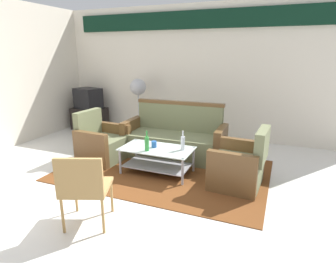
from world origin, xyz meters
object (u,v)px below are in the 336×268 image
cup (154,144)px  wicker_chair (84,185)px  coffee_table (157,157)px  television (88,98)px  couch (175,140)px  armchair_left (102,144)px  bottle_green (147,143)px  pedestal_fan (138,90)px  tv_stand (90,119)px  bottle_clear (183,143)px  armchair_right (239,167)px

cup → wicker_chair: 1.61m
coffee_table → television: 3.23m
couch → armchair_left: bearing=28.8°
bottle_green → pedestal_fan: size_ratio=0.24×
bottle_green → tv_stand: size_ratio=0.38×
bottle_clear → wicker_chair: (-0.51, -1.66, -0.03)m
armchair_left → cup: size_ratio=8.50×
tv_stand → television: television is taller
bottle_green → cup: size_ratio=3.06×
couch → bottle_green: size_ratio=5.94×
bottle_green → cup: bearing=79.9°
armchair_left → television: (-1.51, 1.65, 0.47)m
tv_stand → pedestal_fan: size_ratio=0.63×
cup → television: 3.15m
cup → wicker_chair: (-0.06, -1.61, 0.03)m
armchair_left → bottle_green: bearing=76.9°
tv_stand → wicker_chair: size_ratio=0.95×
bottle_clear → armchair_right: bearing=-2.5°
tv_stand → television: size_ratio=1.16×
coffee_table → bottle_clear: (0.39, 0.07, 0.25)m
armchair_left → bottle_clear: 1.54m
couch → coffee_table: bearing=89.9°
coffee_table → wicker_chair: 1.61m
couch → bottle_green: couch is taller
armchair_right → television: size_ratio=1.23×
tv_stand → coffee_table: bearing=-34.4°
pedestal_fan → tv_stand: bearing=-177.9°
armchair_left → armchair_right: same height
coffee_table → tv_stand: bearing=145.6°
bottle_green → television: (-2.54, 1.97, 0.23)m
tv_stand → couch: bearing=-21.0°
armchair_right → bottle_clear: bearing=90.9°
television → pedestal_fan: 1.37m
coffee_table → tv_stand: (-2.64, 1.80, -0.01)m
coffee_table → television: bearing=145.6°
armchair_right → bottle_green: (-1.34, -0.20, 0.24)m
tv_stand → pedestal_fan: bearing=2.1°
armchair_right → bottle_clear: armchair_right is taller
bottle_clear → bottle_green: bottle_green is taller
coffee_table → bottle_clear: 0.47m
armchair_left → cup: armchair_left is taller
coffee_table → television: (-2.64, 1.81, 0.49)m
pedestal_fan → armchair_left: bearing=-84.4°
bottle_clear → couch: bearing=119.4°
cup → television: size_ratio=0.14×
cup → pedestal_fan: (-1.23, 1.83, 0.55)m
wicker_chair → pedestal_fan: bearing=87.4°
armchair_right → coffee_table: 1.25m
pedestal_fan → bottle_green: bearing=-59.2°
couch → cup: size_ratio=18.15×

